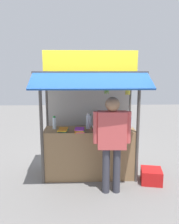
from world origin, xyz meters
TOP-DOWN VIEW (x-y plane):
  - ground_plane at (0.00, 0.00)m, footprint 20.00×20.00m
  - stall_counter at (0.00, 0.00)m, footprint 1.81×0.59m
  - stall_structure at (0.00, 0.12)m, footprint 2.01×1.51m
  - water_bottle_far_left at (-0.03, 0.05)m, footprint 0.09×0.09m
  - water_bottle_front_left at (0.72, 0.10)m, footprint 0.07×0.07m
  - water_bottle_mid_left at (0.17, 0.18)m, footprint 0.06×0.06m
  - water_bottle_rear_center at (-0.71, 0.05)m, footprint 0.07×0.07m
  - water_bottle_mid_right at (0.84, 0.09)m, footprint 0.07×0.07m
  - water_bottle_far_right at (0.01, 0.22)m, footprint 0.07×0.07m
  - magazine_stack_front_right at (0.47, 0.01)m, footprint 0.26×0.26m
  - magazine_stack_center at (0.15, -0.16)m, footprint 0.20×0.27m
  - magazine_stack_back_left at (-0.52, -0.12)m, footprint 0.21×0.31m
  - magazine_stack_back_right at (-0.20, -0.22)m, footprint 0.20×0.26m
  - banana_bunch_leftmost at (0.29, -0.39)m, footprint 0.10×0.10m
  - banana_bunch_inner_left at (0.67, -0.39)m, footprint 0.12×0.11m
  - vendor_person at (0.36, -0.67)m, footprint 0.65×0.25m
  - plastic_crate at (1.19, -0.35)m, footprint 0.46×0.46m

SIDE VIEW (x-z plane):
  - ground_plane at x=0.00m, z-range 0.00..0.00m
  - plastic_crate at x=1.19m, z-range 0.00..0.27m
  - stall_counter at x=0.00m, z-range 0.00..0.99m
  - magazine_stack_back_left at x=-0.52m, z-range 0.99..1.04m
  - magazine_stack_back_right at x=-0.20m, z-range 0.99..1.06m
  - vendor_person at x=0.36m, z-range 0.18..1.89m
  - magazine_stack_front_right at x=0.47m, z-range 0.99..1.08m
  - magazine_stack_center at x=0.15m, z-range 0.99..1.08m
  - water_bottle_mid_left at x=0.17m, z-range 0.99..1.21m
  - water_bottle_mid_right at x=0.84m, z-range 0.98..1.24m
  - water_bottle_far_right at x=0.01m, z-range 0.98..1.24m
  - water_bottle_front_left at x=0.72m, z-range 0.98..1.24m
  - water_bottle_rear_center at x=-0.71m, z-range 0.98..1.25m
  - water_bottle_far_left at x=-0.03m, z-range 0.98..1.30m
  - stall_structure at x=0.00m, z-range 0.26..2.75m
  - banana_bunch_inner_left at x=0.67m, z-range 1.66..1.95m
  - banana_bunch_leftmost at x=0.29m, z-range 1.69..1.96m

